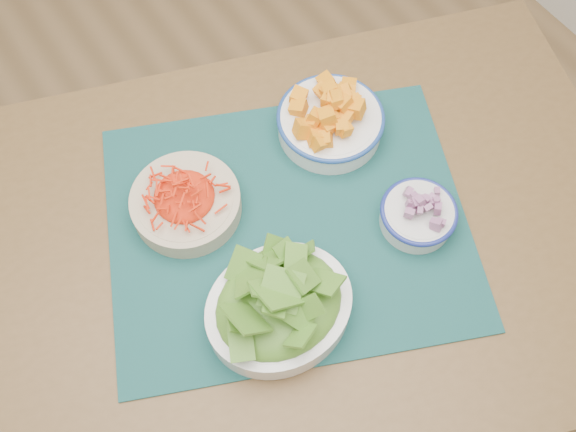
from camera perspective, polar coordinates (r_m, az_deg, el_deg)
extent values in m
plane|color=#9D784C|center=(1.82, -11.43, -10.84)|extent=(4.00, 4.00, 0.00)
cube|color=brown|center=(1.09, 0.22, -2.50)|extent=(1.40, 1.15, 0.04)
cylinder|color=brown|center=(1.63, -21.95, -1.68)|extent=(0.06, 0.06, 0.71)
cylinder|color=brown|center=(1.70, 15.08, 6.76)|extent=(0.06, 0.06, 0.71)
cube|color=#0C2F2E|center=(1.08, 0.00, -0.77)|extent=(0.74, 0.69, 0.00)
cylinder|color=#C7B694|center=(1.09, -9.03, 1.08)|extent=(0.24, 0.24, 0.04)
ellipsoid|color=#FE3811|center=(1.05, -9.31, 2.01)|extent=(0.16, 0.16, 0.03)
cylinder|color=white|center=(1.16, 3.76, 8.19)|extent=(0.25, 0.25, 0.05)
torus|color=navy|center=(1.14, 3.82, 8.75)|extent=(0.19, 0.19, 0.01)
ellipsoid|color=orange|center=(1.12, 3.90, 9.59)|extent=(0.16, 0.16, 0.05)
ellipsoid|color=#336B19|center=(0.94, -0.85, -7.22)|extent=(0.20, 0.17, 0.06)
cylinder|color=silver|center=(1.08, 11.42, -0.01)|extent=(0.15, 0.15, 0.04)
torus|color=navy|center=(1.07, 11.58, 0.40)|extent=(0.13, 0.13, 0.01)
ellipsoid|color=#6A144C|center=(1.05, 11.74, 0.83)|extent=(0.11, 0.11, 0.03)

